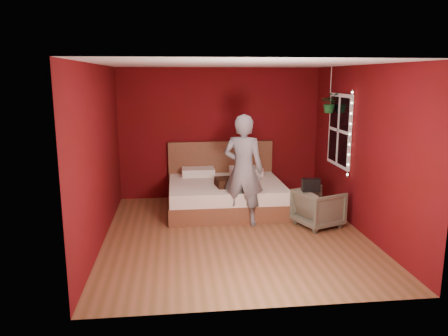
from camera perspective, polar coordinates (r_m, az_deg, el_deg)
floor at (r=6.92m, az=1.43°, el=-8.64°), size 4.50×4.50×0.00m
room_walls at (r=6.52m, az=1.50°, el=5.31°), size 4.04×4.54×2.62m
window at (r=7.92m, az=14.83°, el=4.78°), size 0.05×0.97×1.27m
fairy_lights at (r=7.42m, az=16.11°, el=4.26°), size 0.04×0.04×1.45m
bed at (r=8.16m, az=0.14°, el=-3.22°), size 2.09×1.78×1.15m
person at (r=7.17m, az=2.55°, el=-0.27°), size 0.79×0.68×1.84m
armchair at (r=7.36m, az=12.22°, el=-5.12°), size 0.87×0.86×0.62m
handbag at (r=7.14m, az=11.26°, el=-2.18°), size 0.29×0.16×0.20m
throw_pillow at (r=7.69m, az=0.48°, el=-1.88°), size 0.45×0.45×0.14m
hanging_plant at (r=8.06m, az=13.66°, el=8.27°), size 0.38×0.35×0.82m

